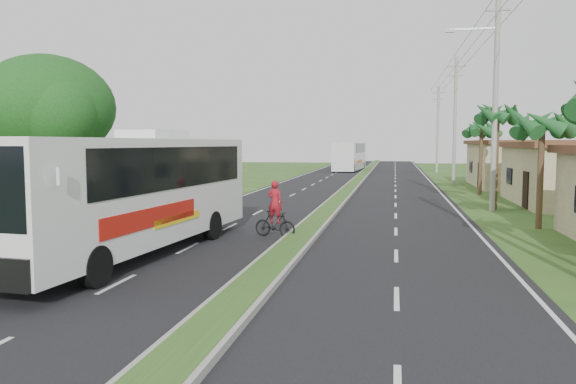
# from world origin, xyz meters

# --- Properties ---
(ground) EXTENTS (180.00, 180.00, 0.00)m
(ground) POSITION_xyz_m (0.00, 0.00, 0.00)
(ground) COLOR #2C4C1C
(ground) RESTS_ON ground
(road_asphalt) EXTENTS (14.00, 160.00, 0.02)m
(road_asphalt) POSITION_xyz_m (0.00, 20.00, 0.01)
(road_asphalt) COLOR black
(road_asphalt) RESTS_ON ground
(median_strip) EXTENTS (1.20, 160.00, 0.18)m
(median_strip) POSITION_xyz_m (0.00, 20.00, 0.10)
(median_strip) COLOR gray
(median_strip) RESTS_ON ground
(lane_edge_left) EXTENTS (0.12, 160.00, 0.01)m
(lane_edge_left) POSITION_xyz_m (-6.70, 20.00, 0.00)
(lane_edge_left) COLOR silver
(lane_edge_left) RESTS_ON ground
(lane_edge_right) EXTENTS (0.12, 160.00, 0.01)m
(lane_edge_right) POSITION_xyz_m (6.70, 20.00, 0.00)
(lane_edge_right) COLOR silver
(lane_edge_right) RESTS_ON ground
(shop_far) EXTENTS (8.60, 11.60, 3.82)m
(shop_far) POSITION_xyz_m (14.00, 36.00, 1.93)
(shop_far) COLOR tan
(shop_far) RESTS_ON ground
(palm_verge_b) EXTENTS (2.40, 2.40, 5.05)m
(palm_verge_b) POSITION_xyz_m (9.40, 12.00, 4.36)
(palm_verge_b) COLOR #473321
(palm_verge_b) RESTS_ON ground
(palm_verge_c) EXTENTS (2.40, 2.40, 5.85)m
(palm_verge_c) POSITION_xyz_m (8.80, 19.00, 5.12)
(palm_verge_c) COLOR #473321
(palm_verge_c) RESTS_ON ground
(palm_verge_d) EXTENTS (2.40, 2.40, 5.25)m
(palm_verge_d) POSITION_xyz_m (9.30, 28.00, 4.55)
(palm_verge_d) COLOR #473321
(palm_verge_d) RESTS_ON ground
(shade_tree) EXTENTS (6.30, 6.00, 7.54)m
(shade_tree) POSITION_xyz_m (-12.11, 10.02, 5.03)
(shade_tree) COLOR #473321
(shade_tree) RESTS_ON ground
(utility_pole_b) EXTENTS (3.20, 0.28, 12.00)m
(utility_pole_b) POSITION_xyz_m (8.47, 18.00, 6.26)
(utility_pole_b) COLOR gray
(utility_pole_b) RESTS_ON ground
(utility_pole_c) EXTENTS (1.60, 0.28, 11.00)m
(utility_pole_c) POSITION_xyz_m (8.50, 38.00, 5.67)
(utility_pole_c) COLOR gray
(utility_pole_c) RESTS_ON ground
(utility_pole_d) EXTENTS (1.60, 0.28, 10.50)m
(utility_pole_d) POSITION_xyz_m (8.50, 58.00, 5.42)
(utility_pole_d) COLOR gray
(utility_pole_d) RESTS_ON ground
(coach_bus_main) EXTENTS (3.64, 12.62, 4.02)m
(coach_bus_main) POSITION_xyz_m (-4.68, 3.68, 2.21)
(coach_bus_main) COLOR white
(coach_bus_main) RESTS_ON ground
(coach_bus_far) EXTENTS (3.48, 12.66, 3.65)m
(coach_bus_far) POSITION_xyz_m (-2.37, 60.72, 2.07)
(coach_bus_far) COLOR silver
(coach_bus_far) RESTS_ON ground
(motorcyclist) EXTENTS (1.72, 0.81, 2.19)m
(motorcyclist) POSITION_xyz_m (-1.06, 7.84, 0.79)
(motorcyclist) COLOR black
(motorcyclist) RESTS_ON ground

